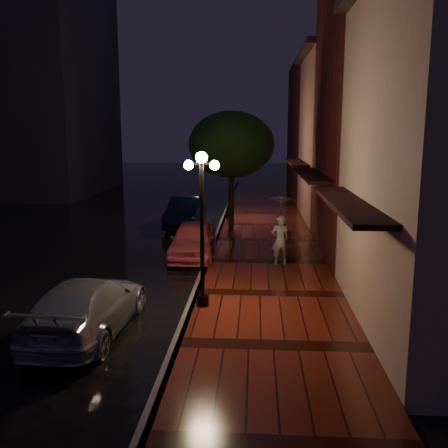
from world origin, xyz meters
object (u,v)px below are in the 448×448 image
at_px(streetlamp_near, 202,220).
at_px(streetlamp_far, 229,175).
at_px(woman_with_umbrella, 281,219).
at_px(street_tree, 231,147).
at_px(silver_car, 87,306).
at_px(parking_meter, 213,234).
at_px(navy_car, 186,212).
at_px(pink_car, 193,240).

xyz_separation_m(streetlamp_near, streetlamp_far, (0.00, 14.00, 0.00)).
bearing_deg(woman_with_umbrella, streetlamp_near, 56.91).
xyz_separation_m(streetlamp_far, woman_with_umbrella, (2.38, -9.41, -0.76)).
xyz_separation_m(streetlamp_near, street_tree, (0.26, 10.99, 1.64)).
height_order(silver_car, parking_meter, parking_meter).
bearing_deg(navy_car, pink_car, -78.22).
relative_size(street_tree, parking_meter, 4.14).
xyz_separation_m(silver_car, woman_with_umbrella, (5.08, 6.35, 1.13)).
distance_m(silver_car, parking_meter, 8.08).
distance_m(streetlamp_far, street_tree, 3.44).
bearing_deg(parking_meter, streetlamp_far, 73.42).
bearing_deg(street_tree, silver_car, -103.08).
bearing_deg(street_tree, parking_meter, -95.17).
xyz_separation_m(streetlamp_far, parking_meter, (-0.20, -8.08, -1.60)).
relative_size(streetlamp_far, woman_with_umbrella, 1.69).
bearing_deg(silver_car, street_tree, -100.59).
height_order(navy_car, silver_car, navy_car).
distance_m(streetlamp_near, woman_with_umbrella, 5.23).
height_order(navy_car, woman_with_umbrella, woman_with_umbrella).
relative_size(street_tree, pink_car, 1.37).
xyz_separation_m(silver_car, parking_meter, (2.50, 7.67, 0.29)).
distance_m(streetlamp_near, silver_car, 3.74).
relative_size(streetlamp_far, parking_meter, 3.08).
xyz_separation_m(street_tree, pink_car, (-1.28, -5.03, -3.52)).
height_order(streetlamp_far, woman_with_umbrella, streetlamp_far).
relative_size(navy_car, silver_car, 0.97).
bearing_deg(woman_with_umbrella, street_tree, -77.35).
distance_m(pink_car, parking_meter, 0.87).
distance_m(streetlamp_far, pink_car, 8.32).
relative_size(streetlamp_far, navy_car, 0.92).
xyz_separation_m(streetlamp_far, silver_car, (-2.70, -15.75, -1.90)).
bearing_deg(woman_with_umbrella, streetlamp_far, -81.50).
relative_size(streetlamp_near, woman_with_umbrella, 1.69).
relative_size(street_tree, navy_car, 1.24).
bearing_deg(streetlamp_far, street_tree, -85.09).
distance_m(streetlamp_far, navy_car, 3.23).
bearing_deg(streetlamp_far, silver_car, -99.74).
xyz_separation_m(streetlamp_near, parking_meter, (-0.20, 5.92, -1.60)).
bearing_deg(navy_car, street_tree, -30.76).
distance_m(streetlamp_near, pink_car, 6.33).
height_order(silver_car, woman_with_umbrella, woman_with_umbrella).
distance_m(street_tree, navy_car, 4.55).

